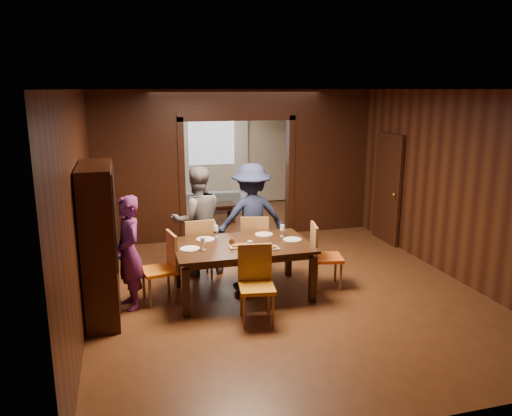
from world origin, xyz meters
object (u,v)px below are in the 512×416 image
object	(u,v)px
chair_left	(159,268)
chair_near	(257,285)
hutch	(100,243)
sofa	(210,200)
person_navy	(252,217)
chair_right	(327,256)
person_grey	(197,221)
coffee_table	(217,213)
dining_table	(242,269)
person_purple	(129,253)
chair_far_l	(198,247)
chair_far_r	(254,243)

from	to	relation	value
chair_left	chair_near	bearing A→B (deg)	39.64
hutch	sofa	bearing A→B (deg)	66.05
person_navy	chair_right	world-z (taller)	person_navy
person_navy	hutch	distance (m)	2.63
person_grey	sofa	xyz separation A→B (m)	(0.94, 4.12, -0.61)
chair_near	hutch	xyz separation A→B (m)	(-1.89, 0.68, 0.52)
person_navy	chair_left	xyz separation A→B (m)	(-1.58, -0.95, -0.39)
coffee_table	chair_right	world-z (taller)	chair_right
person_navy	dining_table	world-z (taller)	person_navy
dining_table	coffee_table	world-z (taller)	dining_table
person_purple	chair_left	xyz separation A→B (m)	(0.39, 0.09, -0.29)
person_purple	chair_near	world-z (taller)	person_purple
person_purple	sofa	xyz separation A→B (m)	(2.03, 5.17, -0.52)
sofa	chair_near	xyz separation A→B (m)	(-0.49, -6.03, 0.23)
chair_far_l	hutch	distance (m)	1.83
person_grey	sofa	size ratio (longest dim) A/B	0.98
chair_left	hutch	distance (m)	0.94
person_purple	chair_right	size ratio (longest dim) A/B	1.60
person_grey	chair_left	xyz separation A→B (m)	(-0.70, -0.96, -0.39)
dining_table	person_grey	bearing A→B (deg)	114.69
dining_table	chair_right	distance (m)	1.30
person_navy	dining_table	distance (m)	1.21
chair_right	hutch	xyz separation A→B (m)	(-3.21, -0.16, 0.52)
person_purple	chair_far_l	distance (m)	1.40
person_navy	chair_right	distance (m)	1.43
coffee_table	chair_far_r	size ratio (longest dim) A/B	0.82
person_purple	chair_far_r	world-z (taller)	person_purple
person_grey	sofa	bearing A→B (deg)	-106.35
person_grey	hutch	world-z (taller)	hutch
coffee_table	chair_far_l	world-z (taller)	chair_far_l
dining_table	chair_far_r	bearing A→B (deg)	64.12
person_navy	sofa	size ratio (longest dim) A/B	0.99
coffee_table	chair_far_l	bearing A→B (deg)	-105.95
person_grey	chair_near	bearing A→B (deg)	99.74
chair_left	person_purple	bearing A→B (deg)	-88.12
person_grey	hutch	distance (m)	1.90
coffee_table	chair_right	bearing A→B (deg)	-78.26
chair_right	chair_near	bearing A→B (deg)	133.82
person_grey	coffee_table	world-z (taller)	person_grey
chair_right	hutch	distance (m)	3.25
sofa	chair_far_l	bearing A→B (deg)	80.88
dining_table	coffee_table	distance (m)	4.16
sofa	chair_left	distance (m)	5.34
hutch	person_navy	bearing A→B (deg)	27.64
chair_right	chair_near	xyz separation A→B (m)	(-1.32, -0.84, 0.00)
chair_left	hutch	world-z (taller)	hutch
person_grey	dining_table	xyz separation A→B (m)	(0.48, -1.03, -0.49)
person_grey	chair_far_r	distance (m)	0.98
coffee_table	chair_far_r	distance (m)	3.30
dining_table	person_navy	bearing A→B (deg)	68.16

